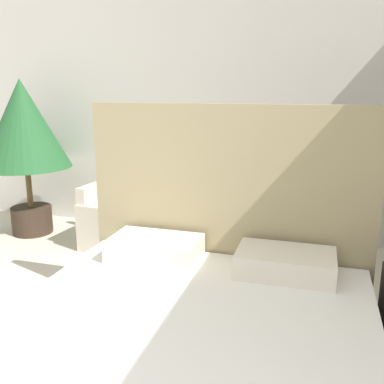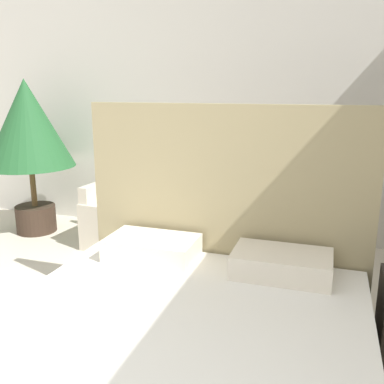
% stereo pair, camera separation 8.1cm
% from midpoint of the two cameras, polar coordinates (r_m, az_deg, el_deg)
% --- Properties ---
extents(wall_back, '(10.00, 0.06, 2.90)m').
position_cam_midpoint_polar(wall_back, '(4.61, 3.12, 12.23)').
color(wall_back, silver).
rests_on(wall_back, ground_plane).
extents(bed, '(1.87, 2.03, 1.48)m').
position_cam_midpoint_polar(bed, '(2.24, -0.80, -21.11)').
color(bed, brown).
rests_on(bed, ground_plane).
extents(armchair_near_window_left, '(0.71, 0.65, 0.86)m').
position_cam_midpoint_polar(armchair_near_window_left, '(4.38, -8.51, -3.39)').
color(armchair_near_window_left, beige).
rests_on(armchair_near_window_left, ground_plane).
extents(armchair_near_window_right, '(0.69, 0.62, 0.86)m').
position_cam_midpoint_polar(armchair_near_window_right, '(4.05, 4.25, -4.71)').
color(armchair_near_window_right, beige).
rests_on(armchair_near_window_right, ground_plane).
extents(potted_palm, '(0.94, 0.94, 1.67)m').
position_cam_midpoint_polar(potted_palm, '(4.89, -20.58, 7.78)').
color(potted_palm, '#38281E').
rests_on(potted_palm, ground_plane).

